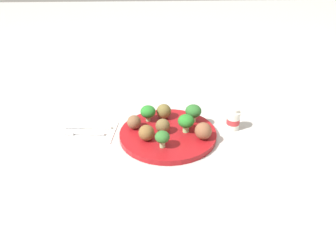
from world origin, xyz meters
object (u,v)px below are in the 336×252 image
meatball_center (163,125)px  meatball_mid_left (147,133)px  broccoli_floret_back_left (148,112)px  knife (85,127)px  broccoli_floret_front_left (193,112)px  broccoli_floret_center (162,137)px  plate (168,134)px  meatball_mid_right (164,111)px  fork (82,133)px  meatball_back_right (134,122)px  broccoli_floret_far_rim (186,122)px  napkin (86,131)px  meatball_front_right (203,131)px  yogurt_bottle (233,120)px

meatball_center → meatball_mid_left: meatball_mid_left is taller
broccoli_floret_back_left → knife: bearing=4.1°
broccoli_floret_front_left → knife: broccoli_floret_front_left is taller
broccoli_floret_center → plate: bearing=-103.6°
broccoli_floret_center → meatball_mid_right: size_ratio=1.06×
fork → meatball_back_right: bearing=-177.4°
broccoli_floret_far_rim → broccoli_floret_front_left: bearing=-114.9°
broccoli_floret_far_rim → meatball_mid_right: (0.06, -0.08, -0.01)m
plate → broccoli_floret_back_left: 0.10m
meatball_center → broccoli_floret_front_left: bearing=-150.4°
napkin → knife: knife is taller
plate → napkin: (0.24, -0.04, -0.01)m
meatball_back_right → fork: 0.16m
knife → meatball_front_right: bearing=165.1°
plate → meatball_center: 0.03m
broccoli_floret_back_left → knife: size_ratio=0.34×
broccoli_floret_far_rim → yogurt_bottle: 0.15m
meatball_mid_right → meatball_mid_left: same height
meatball_mid_left → meatball_back_right: (0.04, -0.06, -0.00)m
meatball_center → meatball_mid_right: bearing=-94.1°
meatball_front_right → napkin: 0.35m
plate → fork: 0.25m
knife → yogurt_bottle: (-0.44, 0.02, 0.02)m
plate → broccoli_floret_back_left: bearing=-49.9°
meatball_mid_right → knife: bearing=7.0°
meatball_mid_left → fork: 0.20m
plate → meatball_mid_right: size_ratio=6.19×
broccoli_floret_front_left → meatball_mid_left: broccoli_floret_front_left is taller
broccoli_floret_back_left → broccoli_floret_front_left: size_ratio=0.90×
broccoli_floret_front_left → meatball_center: broccoli_floret_front_left is taller
broccoli_floret_back_left → broccoli_floret_center: size_ratio=1.03×
plate → broccoli_floret_center: broccoli_floret_center is taller
broccoli_floret_center → meatball_mid_right: broccoli_floret_center is taller
meatball_mid_left → knife: (0.19, -0.09, -0.03)m
meatball_front_right → knife: bearing=-14.9°
meatball_mid_left → yogurt_bottle: (-0.26, -0.08, -0.01)m
broccoli_floret_front_left → napkin: broccoli_floret_front_left is taller
broccoli_floret_back_left → fork: 0.20m
meatball_back_right → fork: size_ratio=0.33×
broccoli_floret_far_rim → napkin: size_ratio=0.32×
broccoli_floret_back_left → broccoli_floret_far_rim: broccoli_floret_far_rim is taller
knife → yogurt_bottle: yogurt_bottle is taller
broccoli_floret_back_left → meatball_mid_left: 0.11m
meatball_back_right → meatball_front_right: bearing=162.0°
meatball_back_right → plate: bearing=165.2°
broccoli_floret_front_left → broccoli_floret_center: (0.10, 0.13, -0.00)m
napkin → meatball_front_right: bearing=167.9°
meatball_mid_left → broccoli_floret_back_left: bearing=-91.9°
fork → plate: bearing=175.7°
broccoli_floret_far_rim → meatball_center: (0.07, -0.01, -0.01)m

